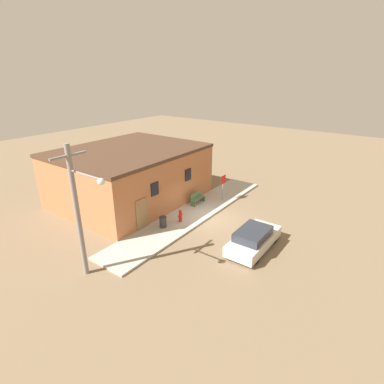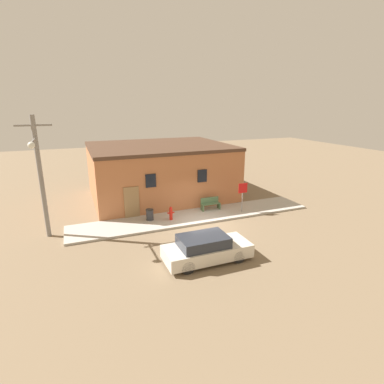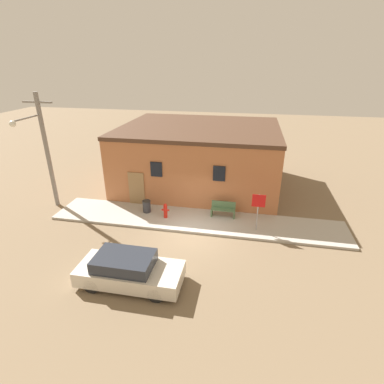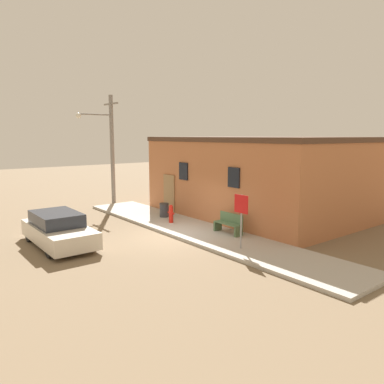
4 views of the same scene
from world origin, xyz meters
name	(u,v)px [view 2 (image 2 of 4)]	position (x,y,z in m)	size (l,w,h in m)	color
ground_plane	(203,224)	(0.00, 0.00, 0.00)	(80.00, 80.00, 0.00)	#7A664C
sidewalk	(195,216)	(0.00, 1.36, 0.07)	(16.44, 2.72, 0.13)	#B2ADA3
brick_building	(160,171)	(-0.78, 7.06, 2.13)	(10.75, 8.80, 4.26)	#B26B42
fire_hydrant	(171,213)	(-1.76, 1.25, 0.57)	(0.45, 0.21, 0.88)	red
stop_sign	(243,192)	(3.34, 0.88, 1.56)	(0.68, 0.06, 2.04)	gray
bench	(210,204)	(1.46, 2.07, 0.55)	(1.38, 0.44, 0.87)	#4C6B47
trash_bin	(150,215)	(-3.04, 1.71, 0.50)	(0.49, 0.49, 0.72)	#333338
utility_pole	(40,174)	(-9.01, 1.62, 3.73)	(1.80, 2.41, 6.84)	gray
parked_car	(206,249)	(-1.75, -4.21, 0.63)	(4.24, 1.76, 1.31)	black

